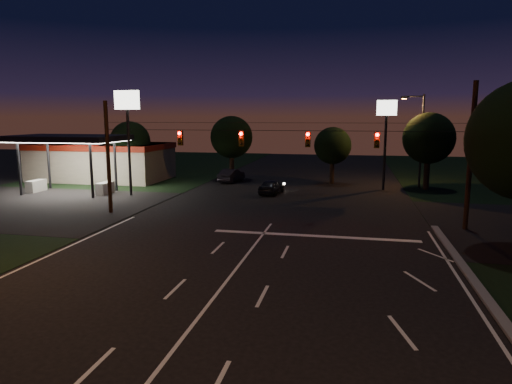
# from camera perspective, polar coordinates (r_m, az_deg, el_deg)

# --- Properties ---
(ground) EXTENTS (140.00, 140.00, 0.00)m
(ground) POSITION_cam_1_polar(r_m,az_deg,el_deg) (16.84, -6.79, -14.82)
(ground) COLOR black
(ground) RESTS_ON ground
(cross_street_left) EXTENTS (20.00, 16.00, 0.02)m
(cross_street_left) POSITION_cam_1_polar(r_m,az_deg,el_deg) (40.08, -26.96, -1.53)
(cross_street_left) COLOR black
(cross_street_left) RESTS_ON ground
(stop_bar) EXTENTS (12.00, 0.50, 0.01)m
(stop_bar) POSITION_cam_1_polar(r_m,az_deg,el_deg) (26.99, 7.27, -5.46)
(stop_bar) COLOR silver
(stop_bar) RESTS_ON ground
(utility_pole_right) EXTENTS (0.30, 0.30, 9.00)m
(utility_pole_right) POSITION_cam_1_polar(r_m,az_deg,el_deg) (31.09, 24.65, -4.28)
(utility_pole_right) COLOR black
(utility_pole_right) RESTS_ON ground
(utility_pole_left) EXTENTS (0.28, 0.28, 8.00)m
(utility_pole_left) POSITION_cam_1_polar(r_m,az_deg,el_deg) (34.77, -17.67, -2.48)
(utility_pole_left) COLOR black
(utility_pole_left) RESTS_ON ground
(signal_span) EXTENTS (24.00, 0.40, 1.56)m
(signal_span) POSITION_cam_1_polar(r_m,az_deg,el_deg) (29.94, 2.29, 6.74)
(signal_span) COLOR black
(signal_span) RESTS_ON ground
(gas_station) EXTENTS (14.20, 16.10, 5.25)m
(gas_station) POSITION_cam_1_polar(r_m,az_deg,el_deg) (52.54, -18.92, 3.97)
(gas_station) COLOR gray
(gas_station) RESTS_ON ground
(pole_sign_left_near) EXTENTS (2.20, 0.30, 9.10)m
(pole_sign_left_near) POSITION_cam_1_polar(r_m,az_deg,el_deg) (41.18, -15.76, 9.17)
(pole_sign_left_near) COLOR black
(pole_sign_left_near) RESTS_ON ground
(pole_sign_right) EXTENTS (1.80, 0.30, 8.40)m
(pole_sign_right) POSITION_cam_1_polar(r_m,az_deg,el_deg) (44.61, 15.95, 8.21)
(pole_sign_right) COLOR black
(pole_sign_right) RESTS_ON ground
(street_light_right_far) EXTENTS (2.20, 0.35, 9.00)m
(street_light_right_far) POSITION_cam_1_polar(r_m,az_deg,el_deg) (46.95, 19.71, 6.84)
(street_light_right_far) COLOR black
(street_light_right_far) RESTS_ON ground
(tree_far_a) EXTENTS (4.20, 4.20, 6.42)m
(tree_far_a) POSITION_cam_1_polar(r_m,az_deg,el_deg) (50.29, -15.37, 6.06)
(tree_far_a) COLOR black
(tree_far_a) RESTS_ON ground
(tree_far_b) EXTENTS (4.60, 4.60, 6.98)m
(tree_far_b) POSITION_cam_1_polar(r_m,az_deg,el_deg) (50.41, -3.02, 6.79)
(tree_far_b) COLOR black
(tree_far_b) RESTS_ON ground
(tree_far_c) EXTENTS (3.80, 3.80, 5.86)m
(tree_far_c) POSITION_cam_1_polar(r_m,az_deg,el_deg) (47.75, 9.58, 5.68)
(tree_far_c) COLOR black
(tree_far_c) RESTS_ON ground
(tree_far_d) EXTENTS (4.80, 4.80, 7.30)m
(tree_far_d) POSITION_cam_1_polar(r_m,az_deg,el_deg) (46.22, 20.79, 6.23)
(tree_far_d) COLOR black
(tree_far_d) RESTS_ON ground
(car_oncoming_a) EXTENTS (2.07, 4.05, 1.32)m
(car_oncoming_a) POSITION_cam_1_polar(r_m,az_deg,el_deg) (41.08, 1.96, 0.67)
(car_oncoming_a) COLOR black
(car_oncoming_a) RESTS_ON ground
(car_oncoming_b) EXTENTS (2.04, 4.43, 1.41)m
(car_oncoming_b) POSITION_cam_1_polar(r_m,az_deg,el_deg) (48.73, -3.09, 2.09)
(car_oncoming_b) COLOR black
(car_oncoming_b) RESTS_ON ground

